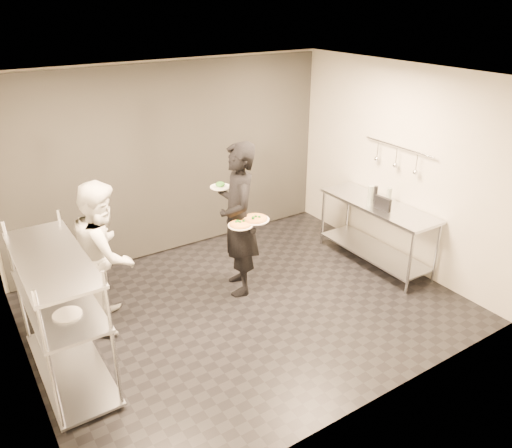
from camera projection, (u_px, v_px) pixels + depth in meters
room_shell at (199, 176)px, 6.58m from camera, size 5.00×4.00×2.80m
pass_rack at (61, 310)px, 4.88m from camera, size 0.60×1.60×1.50m
prep_counter at (377, 223)px, 7.08m from camera, size 0.60×1.80×0.92m
utensil_rail at (397, 158)px, 6.82m from camera, size 0.07×1.20×0.31m
waiter at (239, 220)px, 6.27m from camera, size 0.71×0.85×2.00m
chef at (105, 254)px, 5.70m from camera, size 0.96×1.06×1.76m
pizza_plate_near at (240, 225)px, 6.02m from camera, size 0.31×0.31×0.05m
pizza_plate_far at (255, 219)px, 6.14m from camera, size 0.35×0.35×0.05m
salad_plate at (220, 185)px, 6.33m from camera, size 0.26×0.26×0.07m
pos_monitor at (383, 204)px, 6.73m from camera, size 0.07×0.26×0.18m
bottle_green at (370, 196)px, 6.86m from camera, size 0.08×0.08×0.28m
bottle_clear at (389, 196)px, 6.94m from camera, size 0.07×0.07×0.22m
bottle_dark at (375, 193)px, 7.06m from camera, size 0.06×0.06×0.20m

